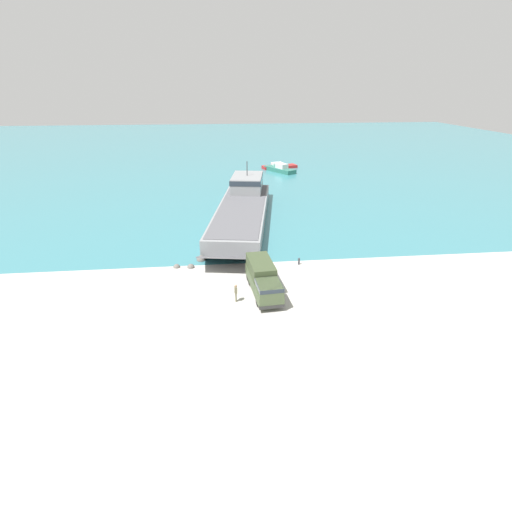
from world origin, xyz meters
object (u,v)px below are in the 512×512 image
object	(u,v)px
military_truck	(263,279)
moored_boat_b	(279,166)
soldier_on_ramp	(236,292)
mooring_bollard	(299,261)
landing_craft	(243,205)
moored_boat_a	(280,169)

from	to	relation	value
military_truck	moored_boat_b	bearing A→B (deg)	164.83
soldier_on_ramp	moored_boat_b	distance (m)	66.75
soldier_on_ramp	moored_boat_b	bearing A→B (deg)	-105.66
moored_boat_b	mooring_bollard	xyz separation A→B (m)	(-6.95, -57.39, -0.03)
soldier_on_ramp	moored_boat_b	world-z (taller)	soldier_on_ramp
military_truck	mooring_bollard	world-z (taller)	military_truck
landing_craft	moored_boat_b	xyz separation A→B (m)	(11.89, 38.14, -1.21)
mooring_bollard	military_truck	bearing A→B (deg)	-128.51
landing_craft	soldier_on_ramp	distance (m)	27.13
moored_boat_a	moored_boat_b	distance (m)	4.59
moored_boat_a	moored_boat_b	xyz separation A→B (m)	(0.46, 4.57, -0.19)
landing_craft	mooring_bollard	size ratio (longest dim) A/B	42.67
soldier_on_ramp	moored_boat_a	bearing A→B (deg)	-106.17
moored_boat_b	mooring_bollard	size ratio (longest dim) A/B	11.12
landing_craft	military_truck	bearing A→B (deg)	-80.16
landing_craft	mooring_bollard	bearing A→B (deg)	-65.84
landing_craft	military_truck	world-z (taller)	landing_craft
moored_boat_a	mooring_bollard	bearing A→B (deg)	-128.83
military_truck	mooring_bollard	bearing A→B (deg)	136.89
moored_boat_b	mooring_bollard	bearing A→B (deg)	-21.10
moored_boat_a	mooring_bollard	xyz separation A→B (m)	(-6.49, -52.82, -0.22)
landing_craft	mooring_bollard	xyz separation A→B (m)	(4.94, -19.24, -1.25)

